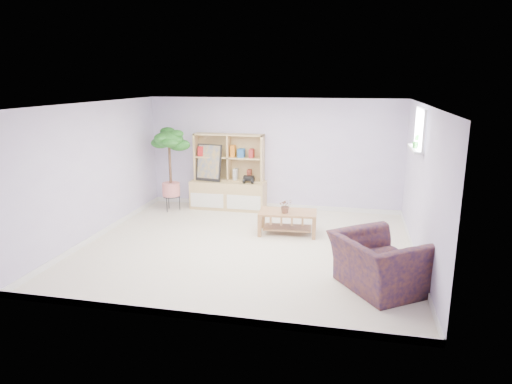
% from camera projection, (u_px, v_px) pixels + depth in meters
% --- Properties ---
extents(floor, '(5.50, 5.00, 0.01)m').
position_uv_depth(floor, '(247.00, 247.00, 7.78)').
color(floor, beige).
rests_on(floor, ground).
extents(ceiling, '(5.50, 5.00, 0.01)m').
position_uv_depth(ceiling, '(246.00, 104.00, 7.20)').
color(ceiling, white).
rests_on(ceiling, walls).
extents(walls, '(5.51, 5.01, 2.40)m').
position_uv_depth(walls, '(247.00, 178.00, 7.49)').
color(walls, silver).
rests_on(walls, floor).
extents(baseboard, '(5.50, 5.00, 0.10)m').
position_uv_depth(baseboard, '(247.00, 244.00, 7.76)').
color(baseboard, white).
rests_on(baseboard, floor).
extents(window, '(0.10, 0.98, 0.68)m').
position_uv_depth(window, '(421.00, 129.00, 7.31)').
color(window, white).
rests_on(window, walls).
extents(window_sill, '(0.14, 1.00, 0.04)m').
position_uv_depth(window_sill, '(415.00, 149.00, 7.40)').
color(window_sill, white).
rests_on(window_sill, walls).
extents(storage_unit, '(1.64, 0.55, 1.64)m').
position_uv_depth(storage_unit, '(228.00, 172.00, 9.90)').
color(storage_unit, tan).
rests_on(storage_unit, floor).
extents(poster, '(0.59, 0.23, 0.80)m').
position_uv_depth(poster, '(209.00, 163.00, 9.90)').
color(poster, yellow).
rests_on(poster, storage_unit).
extents(toy_truck, '(0.33, 0.24, 0.17)m').
position_uv_depth(toy_truck, '(249.00, 179.00, 9.76)').
color(toy_truck, black).
rests_on(toy_truck, storage_unit).
extents(coffee_table, '(1.08, 0.63, 0.43)m').
position_uv_depth(coffee_table, '(288.00, 223.00, 8.39)').
color(coffee_table, '#A18150').
rests_on(coffee_table, floor).
extents(table_plant, '(0.29, 0.27, 0.27)m').
position_uv_depth(table_plant, '(286.00, 206.00, 8.22)').
color(table_plant, '#28702A').
rests_on(table_plant, coffee_table).
extents(floor_tree, '(0.81, 0.81, 1.79)m').
position_uv_depth(floor_tree, '(170.00, 170.00, 9.73)').
color(floor_tree, '#1B4519').
rests_on(floor_tree, floor).
extents(armchair, '(1.48, 1.51, 0.85)m').
position_uv_depth(armchair, '(379.00, 259.00, 6.12)').
color(armchair, '#11103B').
rests_on(armchair, floor).
extents(sill_plant, '(0.15, 0.13, 0.22)m').
position_uv_depth(sill_plant, '(416.00, 141.00, 7.29)').
color(sill_plant, '#1B4519').
rests_on(sill_plant, window_sill).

